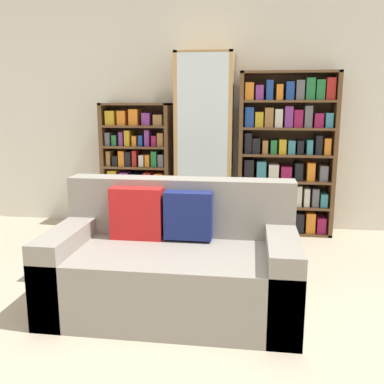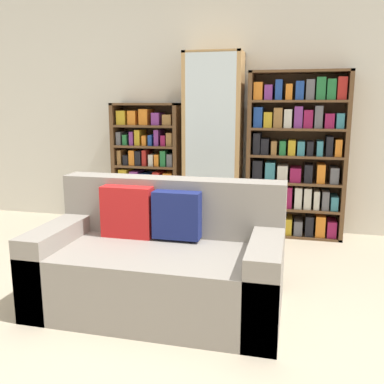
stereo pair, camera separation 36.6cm
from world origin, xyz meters
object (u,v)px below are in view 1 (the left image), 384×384
Objects in this scene: bookshelf_left at (137,168)px; display_cabinet at (204,144)px; bookshelf_right at (286,156)px; couch at (174,264)px; wine_bottle at (246,253)px.

display_cabinet reaches higher than bookshelf_left.
display_cabinet is 1.12× the size of bookshelf_right.
couch is 0.86× the size of display_cabinet.
wine_bottle is at bearing -108.21° from bookshelf_right.
bookshelf_left is at bearing 111.76° from couch.
couch is 1.94m from display_cabinet.
bookshelf_left is 0.81× the size of bookshelf_right.
couch is 0.96× the size of bookshelf_right.
bookshelf_left is 3.70× the size of wine_bottle.
display_cabinet is 5.09× the size of wine_bottle.
display_cabinet is (0.00, 1.83, 0.63)m from couch.
display_cabinet reaches higher than couch.
couch is at bearing -68.24° from bookshelf_left.
couch is at bearing -90.06° from display_cabinet.
bookshelf_right reaches higher than bookshelf_left.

